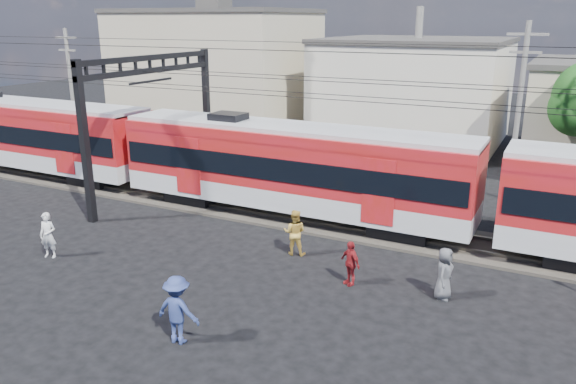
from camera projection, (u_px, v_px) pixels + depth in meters
The scene contains 15 objects.
ground at pixel (247, 306), 17.47m from camera, with size 120.00×120.00×0.00m, color black.
track_bed at pixel (342, 224), 24.28m from camera, with size 70.00×3.40×0.12m, color #2D2823.
rail_near at pixel (335, 227), 23.60m from camera, with size 70.00×0.12×0.12m, color #59544C.
rail_far at pixel (348, 216), 24.88m from camera, with size 70.00×0.12×0.12m, color #59544C.
commuter_train at pixel (296, 166), 24.56m from camera, with size 50.30×3.08×4.17m.
catenary at pixel (174, 95), 26.52m from camera, with size 70.00×9.30×7.52m.
building_west at pixel (217, 71), 43.90m from camera, with size 14.28×10.20×9.30m.
building_midwest at pixel (415, 90), 40.28m from camera, with size 12.24×12.24×7.30m.
utility_pole_mid at pixel (519, 108), 26.34m from camera, with size 1.80×0.24×8.50m.
utility_pole_west at pixel (71, 86), 37.65m from camera, with size 1.80×0.24×8.00m.
pedestrian_a at pixel (48, 235), 20.82m from camera, with size 0.64×0.42×1.74m, color silver.
pedestrian_b at pixel (295, 232), 21.07m from camera, with size 0.86×0.67×1.76m, color gold.
pedestrian_c at pixel (178, 310), 15.25m from camera, with size 1.27×0.73×1.96m, color navy.
pedestrian_d at pixel (350, 263), 18.69m from camera, with size 0.91×0.38×1.55m, color maroon.
pedestrian_e at pixel (444, 273), 17.72m from camera, with size 0.84×0.55×1.71m, color #4B4C50.
Camera 1 is at (8.21, -13.39, 8.54)m, focal length 35.00 mm.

